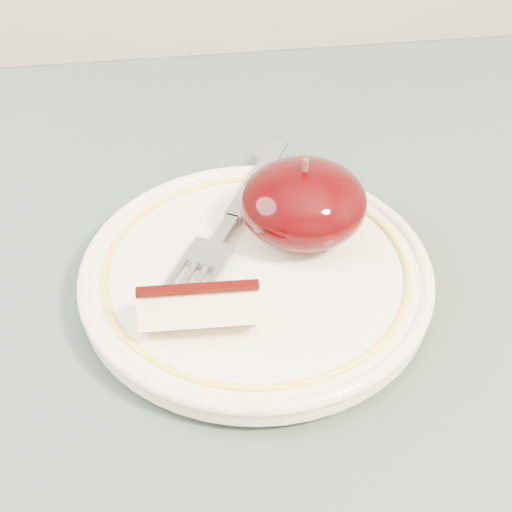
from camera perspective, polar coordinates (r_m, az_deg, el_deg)
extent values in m
cube|color=#3C4A44|center=(0.40, 3.11, -16.67)|extent=(0.90, 0.90, 0.04)
cylinder|color=#F2E6CB|center=(0.45, 0.00, -2.36)|extent=(0.12, 0.12, 0.01)
cylinder|color=#F2E6CB|center=(0.45, 0.00, -1.53)|extent=(0.22, 0.22, 0.01)
torus|color=#F2E6CB|center=(0.44, 0.00, -1.06)|extent=(0.22, 0.22, 0.01)
torus|color=yellow|center=(0.44, 0.00, -0.93)|extent=(0.19, 0.19, 0.00)
ellipsoid|color=black|center=(0.45, 3.80, 4.25)|extent=(0.08, 0.08, 0.05)
cylinder|color=#472D19|center=(0.44, 3.96, 7.13)|extent=(0.00, 0.00, 0.01)
cube|color=beige|center=(0.40, -4.56, -4.25)|extent=(0.07, 0.03, 0.03)
cube|color=#2E0201|center=(0.39, -4.69, -2.60)|extent=(0.07, 0.01, 0.00)
cube|color=gray|center=(0.51, 0.16, 6.30)|extent=(0.06, 0.09, 0.00)
cube|color=gray|center=(0.46, -2.53, 2.13)|extent=(0.02, 0.03, 0.00)
cube|color=gray|center=(0.45, -3.80, 0.14)|extent=(0.03, 0.03, 0.00)
cube|color=gray|center=(0.42, -3.96, -2.77)|extent=(0.02, 0.04, 0.00)
cube|color=gray|center=(0.43, -4.93, -2.51)|extent=(0.02, 0.04, 0.00)
cube|color=gray|center=(0.43, -5.88, -2.25)|extent=(0.02, 0.04, 0.00)
cube|color=gray|center=(0.43, -6.82, -1.99)|extent=(0.02, 0.04, 0.00)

